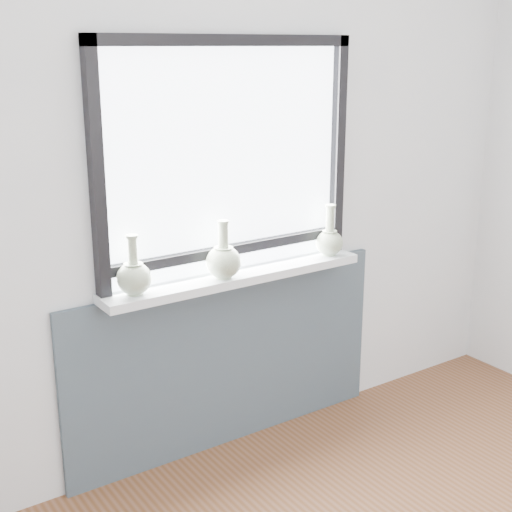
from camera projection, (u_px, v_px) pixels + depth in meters
back_wall at (224, 184)px, 3.24m from camera, size 3.60×0.02×2.60m
apron_panel at (230, 361)px, 3.46m from camera, size 1.70×0.03×0.86m
windowsill at (237, 277)px, 3.28m from camera, size 1.32×0.18×0.04m
window at (228, 154)px, 3.17m from camera, size 1.30×0.06×1.05m
vase_a at (134, 276)px, 2.97m from camera, size 0.15×0.15×0.26m
vase_b at (224, 260)px, 3.18m from camera, size 0.16×0.16×0.27m
vase_c at (329, 240)px, 3.53m from camera, size 0.14×0.14×0.26m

